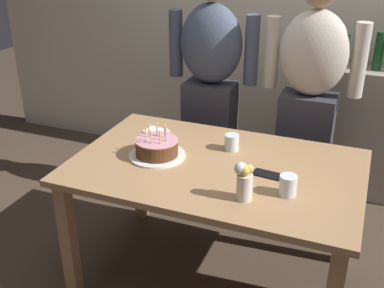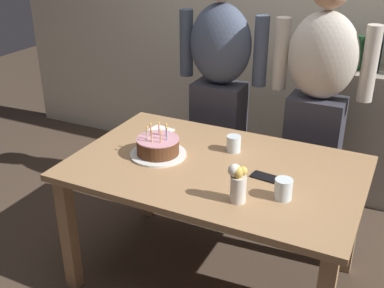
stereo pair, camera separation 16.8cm
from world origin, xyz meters
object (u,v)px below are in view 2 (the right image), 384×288
water_glass_near (283,189)px  flower_vase (238,181)px  person_man_bearded (219,90)px  person_woman_cardigan (317,105)px  birthday_cake (158,147)px  napkin_stack (161,130)px  cell_phone (266,177)px  water_glass_far (234,144)px

water_glass_near → flower_vase: 0.22m
flower_vase → person_man_bearded: size_ratio=0.11×
flower_vase → person_woman_cardigan: person_woman_cardigan is taller
birthday_cake → napkin_stack: birthday_cake is taller
water_glass_near → cell_phone: size_ratio=0.68×
water_glass_near → person_woman_cardigan: size_ratio=0.06×
water_glass_near → napkin_stack: 0.98m
cell_phone → flower_vase: size_ratio=0.78×
birthday_cake → person_woman_cardigan: (0.67, 0.79, 0.09)m
birthday_cake → water_glass_near: bearing=-10.5°
water_glass_near → person_man_bearded: (-0.71, 0.93, 0.08)m
person_woman_cardigan → water_glass_near: bearing=93.8°
birthday_cake → water_glass_near: birthday_cake is taller
person_man_bearded → person_woman_cardigan: size_ratio=1.00×
cell_phone → person_man_bearded: (-0.58, 0.78, 0.13)m
water_glass_near → water_glass_far: bearing=136.7°
person_man_bearded → cell_phone: bearing=126.8°
flower_vase → person_man_bearded: person_man_bearded is taller
flower_vase → person_woman_cardigan: size_ratio=0.11×
napkin_stack → water_glass_far: bearing=-7.9°
birthday_cake → person_woman_cardigan: person_woman_cardigan is taller
napkin_stack → person_man_bearded: 0.54m
birthday_cake → cell_phone: 0.61m
birthday_cake → water_glass_far: 0.42m
person_man_bearded → flower_vase: bearing=117.0°
birthday_cake → napkin_stack: bearing=116.9°
water_glass_near → cell_phone: 0.20m
water_glass_far → person_man_bearded: bearing=120.0°
napkin_stack → water_glass_near: bearing=-26.0°
water_glass_far → person_woman_cardigan: bearing=60.5°
person_man_bearded → person_woman_cardigan: 0.65m
water_glass_near → cell_phone: (-0.13, 0.15, -0.05)m
water_glass_near → flower_vase: bearing=-147.8°
cell_phone → person_woman_cardigan: person_woman_cardigan is taller
cell_phone → person_man_bearded: person_man_bearded is taller
cell_phone → person_woman_cardigan: bearing=91.4°
person_woman_cardigan → birthday_cake: bearing=49.9°
water_glass_far → cell_phone: water_glass_far is taller
flower_vase → person_man_bearded: 1.17m
water_glass_far → napkin_stack: (-0.50, 0.07, -0.04)m
cell_phone → water_glass_far: bearing=146.4°
birthday_cake → person_woman_cardigan: 1.04m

